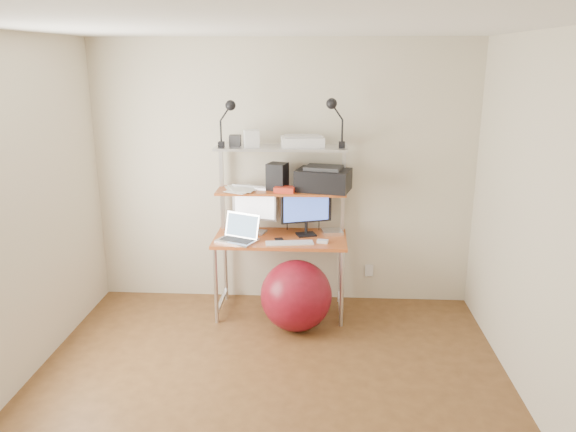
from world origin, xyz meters
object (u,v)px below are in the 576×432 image
monitor_black (306,210)px  printer (323,179)px  laptop (240,235)px  monitor_silver (255,206)px  exercise_ball (296,296)px

monitor_black → printer: 0.32m
laptop → monitor_silver: bearing=90.5°
monitor_silver → printer: printer is taller
monitor_silver → printer: size_ratio=0.90×
exercise_ball → printer: bearing=64.6°
monitor_black → exercise_ball: bearing=-118.0°
monitor_black → printer: bearing=-0.1°
laptop → printer: 0.91m
monitor_silver → printer: 0.68m
laptop → exercise_ball: 0.74m
monitor_silver → laptop: size_ratio=1.14×
monitor_black → exercise_ball: size_ratio=0.76×
laptop → printer: bearing=42.7°
laptop → monitor_black: bearing=42.7°
monitor_silver → laptop: bearing=-99.0°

